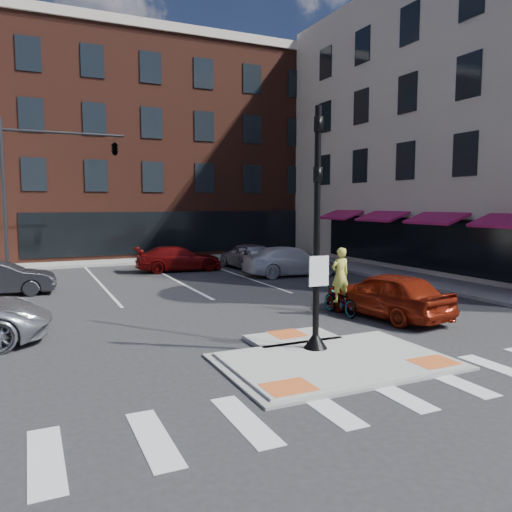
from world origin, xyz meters
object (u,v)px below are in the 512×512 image
bg_car_silver (248,255)px  red_sedan (387,294)px  bg_car_dark (0,278)px  cyclist (340,292)px  bg_car_red (179,259)px  white_pickup (291,261)px

bg_car_silver → red_sedan: bearing=82.0°
bg_car_dark → cyclist: bearing=-123.9°
bg_car_dark → bg_car_red: size_ratio=0.89×
bg_car_red → cyclist: bearing=-168.2°
white_pickup → bg_car_dark: white_pickup is taller
white_pickup → bg_car_red: bearing=53.2°
bg_car_dark → bg_car_silver: 13.08m
bg_car_red → bg_car_dark: bearing=118.9°
white_pickup → bg_car_dark: (-13.61, -0.05, -0.05)m
bg_car_red → white_pickup: bearing=-126.5°
bg_car_red → cyclist: (1.88, -12.99, 0.08)m
cyclist → red_sedan: bearing=140.7°
red_sedan → bg_car_dark: red_sedan is taller
red_sedan → bg_car_silver: 13.28m
red_sedan → white_pickup: red_sedan is taller
white_pickup → bg_car_silver: bg_car_silver is taller
bg_car_silver → bg_car_red: size_ratio=0.95×
bg_car_silver → bg_car_red: bearing=-14.6°
white_pickup → bg_car_red: white_pickup is taller
red_sedan → cyclist: (-1.20, 0.95, 0.00)m
cyclist → bg_car_red: bearing=-82.6°
white_pickup → red_sedan: bearing=172.9°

